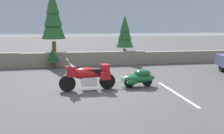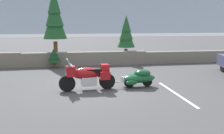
{
  "view_description": "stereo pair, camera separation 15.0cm",
  "coord_description": "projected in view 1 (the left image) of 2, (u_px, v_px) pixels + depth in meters",
  "views": [
    {
      "loc": [
        -1.14,
        -10.46,
        2.72
      ],
      "look_at": [
        0.79,
        0.07,
        0.85
      ],
      "focal_mm": 40.42,
      "sensor_mm": 36.0,
      "label": 1
    },
    {
      "loc": [
        -0.99,
        -10.49,
        2.72
      ],
      "look_at": [
        0.79,
        0.07,
        0.85
      ],
      "focal_mm": 40.42,
      "sensor_mm": 36.0,
      "label": 2
    }
  ],
  "objects": [
    {
      "name": "car_shaped_trailer",
      "position": [
        139.0,
        77.0,
        10.85
      ],
      "size": [
        2.22,
        0.85,
        0.76
      ],
      "color": "black",
      "rests_on": "ground"
    },
    {
      "name": "pine_tree_tall",
      "position": [
        53.0,
        16.0,
        17.0
      ],
      "size": [
        1.61,
        1.61,
        5.09
      ],
      "color": "brown",
      "rests_on": "ground"
    },
    {
      "name": "pine_tree_secondary",
      "position": [
        125.0,
        33.0,
        17.45
      ],
      "size": [
        1.23,
        1.23,
        3.27
      ],
      "color": "brown",
      "rests_on": "ground"
    },
    {
      "name": "ground_plane",
      "position": [
        94.0,
        87.0,
        10.8
      ],
      "size": [
        80.0,
        80.0,
        0.0
      ],
      "primitive_type": "plane",
      "color": "#424244"
    },
    {
      "name": "stone_guard_wall",
      "position": [
        78.0,
        59.0,
        16.26
      ],
      "size": [
        24.0,
        0.56,
        0.93
      ],
      "color": "slate",
      "rests_on": "ground"
    },
    {
      "name": "touring_motorcycle",
      "position": [
        87.0,
        75.0,
        10.23
      ],
      "size": [
        2.31,
        0.86,
        1.33
      ],
      "color": "black",
      "rests_on": "ground"
    },
    {
      "name": "pine_sapling_near",
      "position": [
        53.0,
        56.0,
        15.29
      ],
      "size": [
        0.81,
        0.81,
        1.2
      ],
      "color": "brown",
      "rests_on": "ground"
    },
    {
      "name": "parking_stripe_marker",
      "position": [
        176.0,
        93.0,
        9.89
      ],
      "size": [
        0.12,
        3.6,
        0.01
      ],
      "primitive_type": "cube",
      "color": "silver",
      "rests_on": "ground"
    },
    {
      "name": "distant_ridgeline",
      "position": [
        68.0,
        10.0,
        102.22
      ],
      "size": [
        240.0,
        80.0,
        16.0
      ],
      "primitive_type": "cube",
      "color": "#99A8BF",
      "rests_on": "ground"
    }
  ]
}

